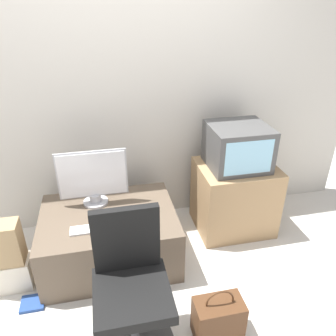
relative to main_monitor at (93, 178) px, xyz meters
The scene contains 13 objects.
ground_plane 1.17m from the main_monitor, 69.62° to the right, with size 12.00×12.00×0.00m, color beige.
wall_back 0.82m from the main_monitor, 52.29° to the left, with size 4.40×0.05×2.60m.
desk 0.50m from the main_monitor, 64.23° to the right, with size 1.06×0.79×0.45m.
side_stand 1.29m from the main_monitor, ahead, with size 0.68×0.55×0.64m.
main_monitor is the anchor object (origin of this frame).
keyboard 0.42m from the main_monitor, 91.27° to the right, with size 0.37×0.10×0.01m.
mouse 0.48m from the main_monitor, 54.58° to the right, with size 0.06×0.04×0.03m.
crt_tv 1.24m from the main_monitor, ahead, with size 0.49×0.47×0.37m.
office_chair 1.01m from the main_monitor, 79.19° to the right, with size 0.49×0.49×0.92m.
cardboard_box_lower 0.94m from the main_monitor, 154.02° to the right, with size 0.33×0.18×0.25m.
cardboard_box_upper 0.80m from the main_monitor, 154.02° to the right, with size 0.29×0.17×0.33m.
handbag 1.37m from the main_monitor, 55.76° to the right, with size 0.31×0.18×0.40m.
book 1.00m from the main_monitor, 132.90° to the right, with size 0.17×0.15×0.02m.
Camera 1 is at (-0.23, -1.44, 1.96)m, focal length 35.00 mm.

